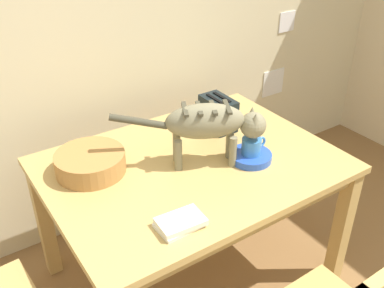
{
  "coord_description": "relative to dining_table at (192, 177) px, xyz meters",
  "views": [
    {
      "loc": [
        -0.84,
        0.01,
        1.86
      ],
      "look_at": [
        0.12,
        1.45,
        0.83
      ],
      "focal_mm": 41.35,
      "sensor_mm": 36.0,
      "label": 1
    }
  ],
  "objects": [
    {
      "name": "book_stack",
      "position": [
        -0.29,
        -0.35,
        0.1
      ],
      "size": [
        0.19,
        0.13,
        0.04
      ],
      "color": "silver",
      "rests_on": "dining_table"
    },
    {
      "name": "saucer_bowl",
      "position": [
        0.24,
        -0.14,
        0.1
      ],
      "size": [
        0.2,
        0.2,
        0.03
      ],
      "primitive_type": "cylinder",
      "color": "blue",
      "rests_on": "dining_table"
    },
    {
      "name": "wall_rear",
      "position": [
        -0.12,
        0.75,
        0.61
      ],
      "size": [
        4.95,
        0.11,
        2.5
      ],
      "color": "beige",
      "rests_on": "ground_plane"
    },
    {
      "name": "wicker_basket",
      "position": [
        -0.42,
        0.19,
        0.13
      ],
      "size": [
        0.32,
        0.32,
        0.09
      ],
      "color": "#AD783D",
      "rests_on": "dining_table"
    },
    {
      "name": "dining_table",
      "position": [
        0.0,
        0.0,
        0.0
      ],
      "size": [
        1.34,
        0.99,
        0.73
      ],
      "color": "tan",
      "rests_on": "ground_plane"
    },
    {
      "name": "cat",
      "position": [
        0.07,
        -0.05,
        0.29
      ],
      "size": [
        0.64,
        0.37,
        0.3
      ],
      "rotation": [
        0.0,
        0.0,
        -2.04
      ],
      "color": "#7E7758",
      "rests_on": "dining_table"
    },
    {
      "name": "coffee_mug",
      "position": [
        0.25,
        -0.14,
        0.16
      ],
      "size": [
        0.13,
        0.09,
        0.08
      ],
      "color": "#387AC0",
      "rests_on": "saucer_bowl"
    },
    {
      "name": "magazine",
      "position": [
        0.34,
        0.26,
        0.09
      ],
      "size": [
        0.28,
        0.23,
        0.01
      ],
      "primitive_type": "cube",
      "rotation": [
        0.0,
        0.0,
        -0.09
      ],
      "color": "#3D8CD2",
      "rests_on": "dining_table"
    },
    {
      "name": "toaster",
      "position": [
        0.3,
        0.21,
        0.17
      ],
      "size": [
        0.12,
        0.2,
        0.18
      ],
      "color": "black",
      "rests_on": "dining_table"
    }
  ]
}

